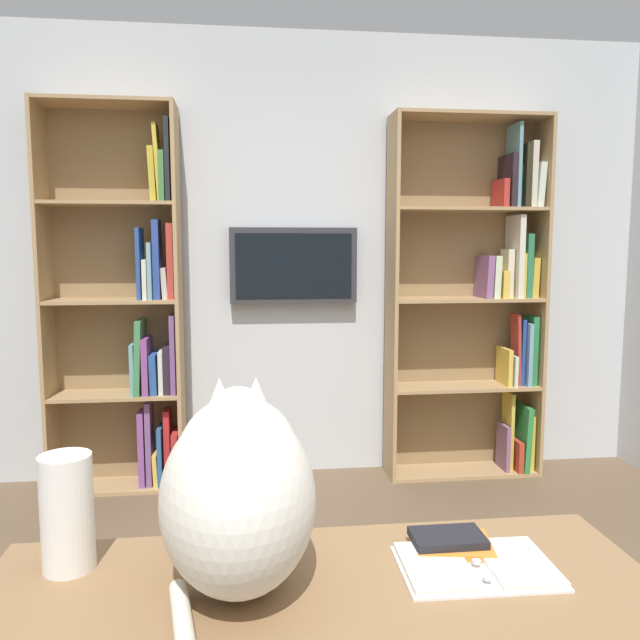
{
  "coord_description": "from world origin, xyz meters",
  "views": [
    {
      "loc": [
        0.29,
        1.65,
        1.42
      ],
      "look_at": [
        -0.03,
        -1.04,
        1.1
      ],
      "focal_mm": 35.12,
      "sensor_mm": 36.0,
      "label": 1
    }
  ],
  "objects_px": {
    "paper_towel_roll": "(67,512)",
    "desk_book_stack": "(451,543)",
    "bookshelf_left": "(483,299)",
    "bookshelf_right": "(132,315)",
    "cat": "(238,483)",
    "open_binder": "(476,566)",
    "wall_mounted_tv": "(293,265)"
  },
  "relations": [
    {
      "from": "paper_towel_roll",
      "to": "desk_book_stack",
      "type": "height_order",
      "value": "paper_towel_roll"
    },
    {
      "from": "bookshelf_left",
      "to": "desk_book_stack",
      "type": "bearing_deg",
      "value": 67.41
    },
    {
      "from": "bookshelf_right",
      "to": "cat",
      "type": "distance_m",
      "value": 2.53
    },
    {
      "from": "bookshelf_right",
      "to": "desk_book_stack",
      "type": "bearing_deg",
      "value": 115.07
    },
    {
      "from": "bookshelf_left",
      "to": "bookshelf_right",
      "type": "xyz_separation_m",
      "value": [
        2.12,
        0.0,
        -0.07
      ]
    },
    {
      "from": "cat",
      "to": "open_binder",
      "type": "relative_size",
      "value": 1.71
    },
    {
      "from": "bookshelf_left",
      "to": "wall_mounted_tv",
      "type": "xyz_separation_m",
      "value": [
        1.17,
        -0.08,
        0.21
      ]
    },
    {
      "from": "cat",
      "to": "bookshelf_left",
      "type": "bearing_deg",
      "value": -121.08
    },
    {
      "from": "bookshelf_left",
      "to": "open_binder",
      "type": "xyz_separation_m",
      "value": [
        0.97,
        2.49,
        -0.36
      ]
    },
    {
      "from": "bookshelf_right",
      "to": "cat",
      "type": "bearing_deg",
      "value": 104.69
    },
    {
      "from": "cat",
      "to": "paper_towel_roll",
      "type": "height_order",
      "value": "cat"
    },
    {
      "from": "cat",
      "to": "open_binder",
      "type": "height_order",
      "value": "cat"
    },
    {
      "from": "bookshelf_left",
      "to": "cat",
      "type": "relative_size",
      "value": 3.83
    },
    {
      "from": "open_binder",
      "to": "paper_towel_roll",
      "type": "height_order",
      "value": "paper_towel_roll"
    },
    {
      "from": "wall_mounted_tv",
      "to": "cat",
      "type": "xyz_separation_m",
      "value": [
        0.31,
        2.53,
        -0.38
      ]
    },
    {
      "from": "open_binder",
      "to": "bookshelf_left",
      "type": "bearing_deg",
      "value": -111.32
    },
    {
      "from": "wall_mounted_tv",
      "to": "open_binder",
      "type": "distance_m",
      "value": 2.64
    },
    {
      "from": "wall_mounted_tv",
      "to": "paper_towel_roll",
      "type": "bearing_deg",
      "value": 74.72
    },
    {
      "from": "wall_mounted_tv",
      "to": "cat",
      "type": "bearing_deg",
      "value": 83.07
    },
    {
      "from": "paper_towel_roll",
      "to": "desk_book_stack",
      "type": "bearing_deg",
      "value": 178.72
    },
    {
      "from": "bookshelf_right",
      "to": "open_binder",
      "type": "height_order",
      "value": "bookshelf_right"
    },
    {
      "from": "bookshelf_left",
      "to": "cat",
      "type": "height_order",
      "value": "bookshelf_left"
    },
    {
      "from": "bookshelf_right",
      "to": "desk_book_stack",
      "type": "relative_size",
      "value": 11.54
    },
    {
      "from": "cat",
      "to": "paper_towel_roll",
      "type": "relative_size",
      "value": 2.28
    },
    {
      "from": "bookshelf_left",
      "to": "bookshelf_right",
      "type": "height_order",
      "value": "bookshelf_right"
    },
    {
      "from": "bookshelf_right",
      "to": "open_binder",
      "type": "relative_size",
      "value": 6.64
    },
    {
      "from": "wall_mounted_tv",
      "to": "desk_book_stack",
      "type": "bearing_deg",
      "value": 93.95
    },
    {
      "from": "wall_mounted_tv",
      "to": "desk_book_stack",
      "type": "distance_m",
      "value": 2.55
    },
    {
      "from": "bookshelf_left",
      "to": "paper_towel_roll",
      "type": "relative_size",
      "value": 8.73
    },
    {
      "from": "bookshelf_right",
      "to": "paper_towel_roll",
      "type": "distance_m",
      "value": 2.4
    },
    {
      "from": "bookshelf_right",
      "to": "paper_towel_roll",
      "type": "bearing_deg",
      "value": 96.65
    },
    {
      "from": "bookshelf_right",
      "to": "paper_towel_roll",
      "type": "height_order",
      "value": "bookshelf_right"
    }
  ]
}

